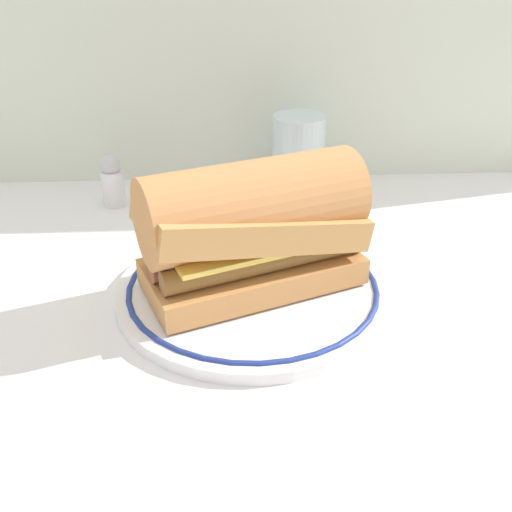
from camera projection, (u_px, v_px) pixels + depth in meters
The scene contains 5 objects.
ground_plane at pixel (253, 292), 0.59m from camera, with size 1.50×1.50×0.00m, color white.
plate at pixel (256, 288), 0.58m from camera, with size 0.27×0.27×0.01m.
sausage_sandwich at pixel (256, 226), 0.55m from camera, with size 0.23×0.17×0.13m.
drinking_glass at pixel (298, 164), 0.78m from camera, with size 0.07×0.07×0.11m.
salt_shaker at pixel (113, 181), 0.76m from camera, with size 0.03×0.03×0.07m.
Camera 1 is at (-0.02, -0.50, 0.32)m, focal length 40.82 mm.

